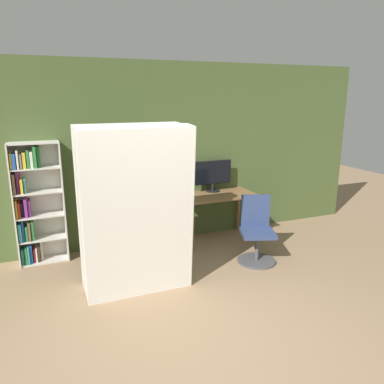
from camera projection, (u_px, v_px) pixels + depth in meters
ground_plane at (197, 345)px, 3.42m from camera, size 16.00×16.00×0.00m
wall_back at (127, 157)px, 5.44m from camera, size 8.00×0.06×2.70m
desk at (217, 201)px, 5.78m from camera, size 1.16×0.64×0.74m
monitor at (213, 174)px, 5.87m from camera, size 0.62×0.22×0.49m
office_chair at (257, 236)px, 5.09m from camera, size 0.56×0.56×0.90m
bookshelf at (34, 205)px, 4.96m from camera, size 0.63×0.30×1.63m
mattress_near at (139, 214)px, 4.07m from camera, size 1.20×0.39×1.92m
mattress_far at (132, 206)px, 4.39m from camera, size 1.20×0.32×1.91m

